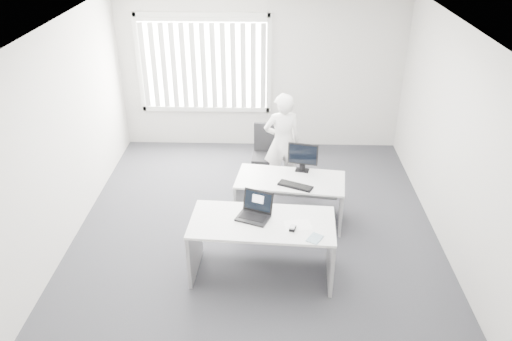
{
  "coord_description": "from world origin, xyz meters",
  "views": [
    {
      "loc": [
        0.17,
        -5.52,
        4.12
      ],
      "look_at": [
        -0.0,
        0.15,
        0.99
      ],
      "focal_mm": 35.0,
      "sensor_mm": 36.0,
      "label": 1
    }
  ],
  "objects_px": {
    "desk_far": "(290,191)",
    "laptop": "(253,208)",
    "desk_near": "(262,236)",
    "monitor": "(303,157)",
    "office_chair": "(265,163)",
    "person": "(282,142)"
  },
  "relations": [
    {
      "from": "desk_far",
      "to": "laptop",
      "type": "height_order",
      "value": "laptop"
    },
    {
      "from": "desk_near",
      "to": "monitor",
      "type": "bearing_deg",
      "value": 72.55
    },
    {
      "from": "office_chair",
      "to": "monitor",
      "type": "distance_m",
      "value": 1.25
    },
    {
      "from": "desk_far",
      "to": "office_chair",
      "type": "relative_size",
      "value": 1.68
    },
    {
      "from": "desk_near",
      "to": "desk_far",
      "type": "distance_m",
      "value": 1.24
    },
    {
      "from": "desk_near",
      "to": "monitor",
      "type": "distance_m",
      "value": 1.56
    },
    {
      "from": "office_chair",
      "to": "person",
      "type": "distance_m",
      "value": 0.62
    },
    {
      "from": "person",
      "to": "monitor",
      "type": "height_order",
      "value": "person"
    },
    {
      "from": "desk_far",
      "to": "person",
      "type": "distance_m",
      "value": 1.0
    },
    {
      "from": "person",
      "to": "laptop",
      "type": "relative_size",
      "value": 4.26
    },
    {
      "from": "monitor",
      "to": "laptop",
      "type": "bearing_deg",
      "value": -103.16
    },
    {
      "from": "office_chair",
      "to": "laptop",
      "type": "bearing_deg",
      "value": -89.52
    },
    {
      "from": "desk_far",
      "to": "laptop",
      "type": "xyz_separation_m",
      "value": [
        -0.48,
        -1.13,
        0.43
      ]
    },
    {
      "from": "person",
      "to": "laptop",
      "type": "xyz_separation_m",
      "value": [
        -0.38,
        -2.08,
        0.13
      ]
    },
    {
      "from": "laptop",
      "to": "person",
      "type": "bearing_deg",
      "value": 100.74
    },
    {
      "from": "desk_far",
      "to": "office_chair",
      "type": "distance_m",
      "value": 1.27
    },
    {
      "from": "desk_far",
      "to": "monitor",
      "type": "height_order",
      "value": "monitor"
    },
    {
      "from": "desk_far",
      "to": "person",
      "type": "height_order",
      "value": "person"
    },
    {
      "from": "office_chair",
      "to": "desk_far",
      "type": "bearing_deg",
      "value": -69.78
    },
    {
      "from": "desk_near",
      "to": "office_chair",
      "type": "distance_m",
      "value": 2.4
    },
    {
      "from": "laptop",
      "to": "office_chair",
      "type": "bearing_deg",
      "value": 108.2
    },
    {
      "from": "desk_far",
      "to": "desk_near",
      "type": "bearing_deg",
      "value": -99.96
    }
  ]
}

